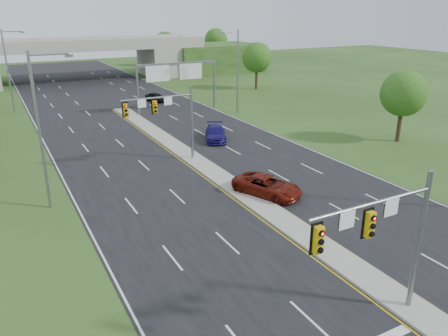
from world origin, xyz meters
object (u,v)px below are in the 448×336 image
at_px(signal_mast_far, 169,113).
at_px(car_far_c, 156,97).
at_px(car_far_b, 216,133).
at_px(signal_mast_near, 388,231).
at_px(sign_gantry, 176,73).
at_px(overpass, 77,62).
at_px(car_far_a, 267,186).

bearing_deg(signal_mast_far, car_far_c, 72.77).
relative_size(signal_mast_far, car_far_b, 1.35).
xyz_separation_m(signal_mast_near, car_far_c, (8.61, 52.77, -4.02)).
xyz_separation_m(signal_mast_near, sign_gantry, (8.95, 44.99, 0.51)).
height_order(signal_mast_near, car_far_b, signal_mast_near).
height_order(signal_mast_near, overpass, overpass).
relative_size(signal_mast_far, car_far_a, 1.27).
distance_m(overpass, car_far_a, 65.63).
bearing_deg(signal_mast_far, car_far_b, 33.78).
distance_m(signal_mast_near, overpass, 80.11).
relative_size(sign_gantry, car_far_a, 2.11).
relative_size(signal_mast_near, sign_gantry, 0.60).
distance_m(signal_mast_far, overpass, 55.13).
height_order(car_far_a, car_far_c, car_far_a).
relative_size(sign_gantry, overpass, 0.14).
bearing_deg(signal_mast_far, overpass, 87.65).
bearing_deg(signal_mast_near, car_far_a, 75.46).
bearing_deg(car_far_c, signal_mast_far, -127.33).
relative_size(signal_mast_near, car_far_b, 1.35).
relative_size(signal_mast_far, overpass, 0.09).
height_order(signal_mast_far, sign_gantry, signal_mast_far).
bearing_deg(car_far_c, sign_gantry, -107.65).
height_order(sign_gantry, car_far_a, sign_gantry).
xyz_separation_m(overpass, car_far_c, (6.35, -27.30, -2.85)).
relative_size(sign_gantry, car_far_c, 2.88).
height_order(car_far_b, car_far_c, car_far_b).
bearing_deg(signal_mast_near, car_far_b, 76.51).
bearing_deg(car_far_c, overpass, 83.00).
bearing_deg(signal_mast_near, signal_mast_far, 90.00).
height_order(car_far_a, car_far_b, car_far_a).
bearing_deg(car_far_c, car_far_a, -117.32).
bearing_deg(car_far_b, signal_mast_near, -78.91).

